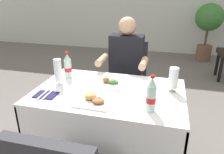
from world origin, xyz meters
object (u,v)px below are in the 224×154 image
at_px(plate_near_camera, 94,100).
at_px(cola_bottle_secondary, 151,96).
at_px(chair_far_diner_seat, 127,78).
at_px(potted_plant_corner, 208,23).
at_px(cola_bottle_primary, 68,66).
at_px(napkin_cutlery_set, 46,95).
at_px(main_dining_table, 109,109).
at_px(beer_glass_middle, 173,79).
at_px(plate_far_diner, 112,83).
at_px(seated_diner_far, 125,68).
at_px(beer_glass_left, 58,72).

xyz_separation_m(plate_near_camera, cola_bottle_secondary, (0.41, -0.02, 0.09)).
bearing_deg(chair_far_diner_seat, potted_plant_corner, 66.36).
height_order(cola_bottle_primary, napkin_cutlery_set, cola_bottle_primary).
bearing_deg(cola_bottle_secondary, main_dining_table, 146.53).
height_order(main_dining_table, potted_plant_corner, potted_plant_corner).
height_order(beer_glass_middle, napkin_cutlery_set, beer_glass_middle).
bearing_deg(potted_plant_corner, cola_bottle_secondary, -102.95).
height_order(plate_near_camera, napkin_cutlery_set, plate_near_camera).
bearing_deg(plate_far_diner, seated_diner_far, 89.59).
bearing_deg(main_dining_table, cola_bottle_secondary, -33.47).
height_order(plate_near_camera, plate_far_diner, same).
xyz_separation_m(seated_diner_far, plate_near_camera, (-0.06, -0.89, 0.06)).
height_order(chair_far_diner_seat, cola_bottle_secondary, cola_bottle_secondary).
relative_size(cola_bottle_secondary, potted_plant_corner, 0.21).
height_order(main_dining_table, beer_glass_left, beer_glass_left).
xyz_separation_m(cola_bottle_primary, cola_bottle_secondary, (0.80, -0.42, 0.01)).
xyz_separation_m(plate_near_camera, potted_plant_corner, (1.30, 3.84, 0.07)).
xyz_separation_m(seated_diner_far, beer_glass_left, (-0.45, -0.67, 0.16)).
height_order(beer_glass_left, cola_bottle_secondary, cola_bottle_secondary).
height_order(chair_far_diner_seat, potted_plant_corner, potted_plant_corner).
xyz_separation_m(seated_diner_far, potted_plant_corner, (1.24, 2.95, 0.13)).
bearing_deg(plate_far_diner, napkin_cutlery_set, -143.49).
relative_size(plate_far_diner, beer_glass_left, 1.13).
bearing_deg(plate_near_camera, cola_bottle_secondary, -3.25).
height_order(beer_glass_left, beer_glass_middle, beer_glass_left).
xyz_separation_m(beer_glass_middle, napkin_cutlery_set, (-0.95, -0.32, -0.10)).
height_order(main_dining_table, cola_bottle_secondary, cola_bottle_secondary).
distance_m(seated_diner_far, plate_far_diner, 0.55).
distance_m(plate_far_diner, beer_glass_middle, 0.51).
bearing_deg(napkin_cutlery_set, plate_near_camera, -0.70).
bearing_deg(chair_far_diner_seat, plate_far_diner, -90.25).
relative_size(plate_near_camera, beer_glass_middle, 1.26).
relative_size(seated_diner_far, potted_plant_corner, 1.00).
distance_m(plate_near_camera, potted_plant_corner, 4.05).
distance_m(plate_near_camera, plate_far_diner, 0.34).
xyz_separation_m(beer_glass_middle, cola_bottle_secondary, (-0.14, -0.35, 0.01)).
relative_size(main_dining_table, cola_bottle_secondary, 4.66).
relative_size(chair_far_diner_seat, beer_glass_middle, 4.80).
xyz_separation_m(plate_far_diner, cola_bottle_primary, (-0.44, 0.06, 0.09)).
bearing_deg(potted_plant_corner, chair_far_diner_seat, -113.64).
relative_size(main_dining_table, beer_glass_middle, 5.96).
bearing_deg(seated_diner_far, plate_near_camera, -93.60).
height_order(plate_near_camera, beer_glass_middle, beer_glass_middle).
distance_m(main_dining_table, potted_plant_corner, 3.84).
bearing_deg(plate_near_camera, chair_far_diner_seat, 86.86).
bearing_deg(plate_near_camera, cola_bottle_primary, 134.30).
relative_size(plate_near_camera, napkin_cutlery_set, 1.34).
xyz_separation_m(chair_far_diner_seat, beer_glass_left, (-0.45, -0.78, 0.32)).
bearing_deg(plate_near_camera, beer_glass_middle, 30.46).
relative_size(beer_glass_left, beer_glass_middle, 1.14).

